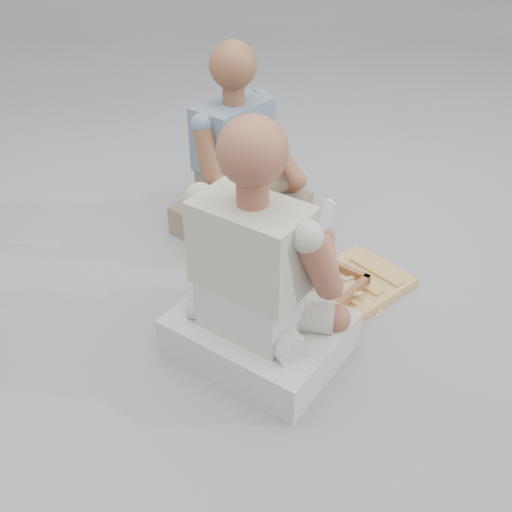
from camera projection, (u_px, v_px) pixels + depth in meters
ground at (298, 322)px, 2.46m from camera, size 60.00×60.00×0.00m
carved_panel at (347, 288)px, 2.63m from camera, size 0.61×0.45×0.04m
tool_tray at (307, 291)px, 2.54m from camera, size 0.56×0.50×0.06m
chisel_0 at (346, 279)px, 2.60m from camera, size 0.22×0.06×0.02m
chisel_1 at (302, 285)px, 2.57m from camera, size 0.21×0.09×0.02m
chisel_2 at (350, 294)px, 2.49m from camera, size 0.19×0.14×0.02m
chisel_3 at (314, 296)px, 2.49m from camera, size 0.22×0.08×0.02m
chisel_4 at (296, 281)px, 2.59m from camera, size 0.20×0.12×0.02m
chisel_5 at (328, 276)px, 2.60m from camera, size 0.22×0.07×0.02m
chisel_6 at (317, 279)px, 2.60m from camera, size 0.21×0.10×0.02m
chisel_7 at (313, 271)px, 2.64m from camera, size 0.19×0.14×0.02m
wood_chip_0 at (236, 308)px, 2.53m from camera, size 0.02×0.02×0.00m
wood_chip_1 at (317, 287)px, 2.66m from camera, size 0.02×0.02×0.00m
wood_chip_2 at (306, 274)px, 2.74m from camera, size 0.02×0.02×0.00m
wood_chip_3 at (381, 311)px, 2.51m from camera, size 0.02×0.02×0.00m
wood_chip_4 at (378, 315)px, 2.50m from camera, size 0.02×0.02×0.00m
wood_chip_5 at (286, 304)px, 2.56m from camera, size 0.02×0.02×0.00m
wood_chip_6 at (375, 293)px, 2.62m from camera, size 0.02×0.02×0.00m
wood_chip_7 at (267, 256)px, 2.87m from camera, size 0.02×0.02×0.00m
craftsman at (259, 282)px, 2.13m from camera, size 0.76×0.78×1.00m
companion at (239, 171)px, 2.93m from camera, size 0.74×0.65×0.97m
mobile_phone at (326, 215)px, 2.27m from camera, size 0.06×0.05×0.12m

